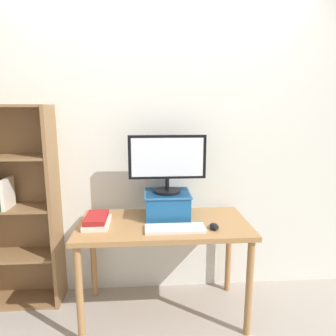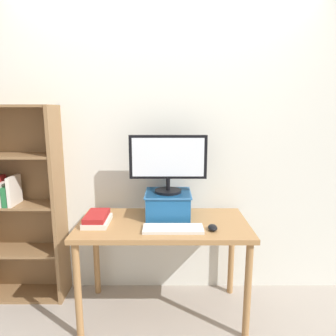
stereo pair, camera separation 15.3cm
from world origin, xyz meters
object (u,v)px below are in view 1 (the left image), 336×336
at_px(bookshelf_unit, 10,206).
at_px(desk, 164,234).
at_px(keyboard, 175,228).
at_px(computer_mouse, 214,226).
at_px(book_stack, 97,221).
at_px(riser_box, 167,203).
at_px(computer_monitor, 167,161).

bearing_deg(bookshelf_unit, desk, -11.78).
distance_m(keyboard, computer_mouse, 0.28).
distance_m(desk, bookshelf_unit, 1.26).
bearing_deg(book_stack, keyboard, -13.10).
relative_size(riser_box, computer_monitor, 0.60).
bearing_deg(computer_mouse, keyboard, -179.07).
bearing_deg(computer_monitor, desk, -105.53).
relative_size(desk, computer_monitor, 2.14).
distance_m(bookshelf_unit, computer_monitor, 1.32).
relative_size(desk, book_stack, 4.62).
bearing_deg(desk, computer_monitor, 74.47).
bearing_deg(computer_monitor, bookshelf_unit, 174.47).
bearing_deg(desk, riser_box, 74.63).
distance_m(desk, keyboard, 0.20).
distance_m(desk, book_stack, 0.51).
relative_size(bookshelf_unit, computer_mouse, 15.74).
distance_m(computer_monitor, keyboard, 0.52).
bearing_deg(book_stack, desk, 2.92).
xyz_separation_m(riser_box, computer_mouse, (0.31, -0.29, -0.09)).
bearing_deg(bookshelf_unit, riser_box, -5.47).
relative_size(desk, computer_mouse, 12.26).
relative_size(keyboard, book_stack, 1.53).
distance_m(desk, computer_mouse, 0.40).
xyz_separation_m(computer_monitor, book_stack, (-0.53, -0.16, -0.41)).
xyz_separation_m(desk, computer_mouse, (0.35, -0.15, 0.11)).
bearing_deg(keyboard, bookshelf_unit, 162.38).
relative_size(desk, riser_box, 3.57).
relative_size(riser_box, keyboard, 0.84).
height_order(desk, keyboard, keyboard).
distance_m(bookshelf_unit, book_stack, 0.78).
xyz_separation_m(desk, keyboard, (0.07, -0.16, 0.11)).
height_order(keyboard, computer_mouse, computer_mouse).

